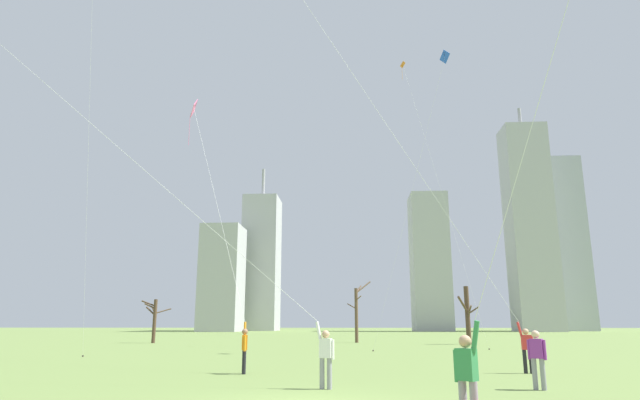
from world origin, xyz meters
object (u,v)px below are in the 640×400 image
Objects in this scene: kite_flyer_midfield_right_teal at (209,244)px; bystander_far_off_by_trees at (537,356)px; kite_flyer_foreground_right_pink at (231,286)px; distant_kite_low_near_trees_blue at (437,89)px; bare_tree_leftmost at (154,318)px; distant_kite_high_overhead_orange at (412,96)px; kite_flyer_far_back_white at (508,231)px; kite_flyer_midfield_center_green at (454,234)px; bare_tree_rightmost at (357,312)px; bare_tree_center at (467,314)px.

kite_flyer_midfield_right_teal is 10.34m from bystander_far_off_by_trees.
kite_flyer_foreground_right_pink is 21.47m from distant_kite_low_near_trees_blue.
bare_tree_leftmost is (-24.59, 16.45, -14.98)m from distant_kite_low_near_trees_blue.
kite_flyer_far_back_white is at bearing -94.51° from distant_kite_high_overhead_orange.
kite_flyer_midfield_center_green is 3.01× the size of bare_tree_rightmost.
bare_tree_leftmost is at bearing 177.35° from bare_tree_center.
bystander_far_off_by_trees is at bearing -3.60° from kite_flyer_midfield_right_teal.
distant_kite_high_overhead_orange is (0.21, 27.40, 20.12)m from bystander_far_off_by_trees.
bare_tree_center is at bearing 81.48° from bystander_far_off_by_trees.
kite_flyer_midfield_right_teal is 33.12m from distant_kite_high_overhead_orange.
distant_kite_low_near_trees_blue reaches higher than bare_tree_center.
bare_tree_center is (4.93, 32.91, 1.70)m from bystander_far_off_by_trees.
bare_tree_center reaches higher than bystander_far_off_by_trees.
distant_kite_low_near_trees_blue is 21.47m from bare_tree_center.
bare_tree_rightmost is (-9.75, 3.56, 0.26)m from bare_tree_center.
kite_flyer_midfield_center_green reaches higher than bare_tree_center.
bystander_far_off_by_trees is 0.32× the size of bare_tree_center.
kite_flyer_midfield_center_green reaches higher than bare_tree_rightmost.
bare_tree_leftmost is at bearing 124.91° from bystander_far_off_by_trees.
distant_kite_low_near_trees_blue is at bearing 82.61° from kite_flyer_far_back_white.
kite_flyer_foreground_right_pink is 0.57× the size of distant_kite_high_overhead_orange.
distant_kite_low_near_trees_blue is (1.88, 12.82, 12.02)m from kite_flyer_midfield_center_green.
kite_flyer_far_back_white is 0.96× the size of kite_flyer_foreground_right_pink.
bare_tree_center is 0.86× the size of bare_tree_rightmost.
bare_tree_rightmost is at bearing 97.52° from bystander_far_off_by_trees.
distant_kite_high_overhead_orange is 20.91m from bare_tree_rightmost.
distant_kite_low_near_trees_blue is (3.18, 24.50, 13.88)m from kite_flyer_far_back_white.
kite_flyer_midfield_center_green is 9.66m from kite_flyer_midfield_right_teal.
kite_flyer_midfield_center_green is 4.41× the size of bare_tree_leftmost.
distant_kite_high_overhead_orange is 6.19× the size of bare_tree_leftmost.
bare_tree_rightmost is (5.28, 30.88, -0.41)m from kite_flyer_foreground_right_pink.
distant_kite_high_overhead_orange is (2.69, 34.11, 17.64)m from kite_flyer_far_back_white.
kite_flyer_midfield_right_teal reaches higher than bystander_far_off_by_trees.
distant_kite_low_near_trees_blue reaches higher than bare_tree_leftmost.
kite_flyer_midfield_center_green is 28.71m from bare_tree_center.
distant_kite_high_overhead_orange is at bearing -61.02° from bare_tree_rightmost.
bare_tree_center is (6.12, 27.93, -2.63)m from kite_flyer_midfield_center_green.
kite_flyer_midfield_center_green is 10.91× the size of bystander_far_off_by_trees.
bare_tree_center is (7.42, 39.62, -0.77)m from kite_flyer_far_back_white.
distant_kite_low_near_trees_blue is 4.96× the size of bare_tree_leftmost.
bare_tree_leftmost is at bearing -173.34° from bare_tree_rightmost.
bystander_far_off_by_trees is (1.19, -4.98, -4.33)m from kite_flyer_midfield_center_green.
distant_kite_high_overhead_orange is at bearing -15.85° from bare_tree_leftmost.
bare_tree_center is (28.83, -1.34, 0.33)m from bare_tree_leftmost.
bare_tree_leftmost is at bearing 127.81° from kite_flyer_midfield_center_green.
kite_flyer_far_back_white is at bearing -62.40° from bare_tree_leftmost.
kite_flyer_midfield_right_teal reaches higher than bare_tree_center.
kite_flyer_far_back_white is at bearing -58.26° from kite_flyer_foreground_right_pink.
bare_tree_leftmost is at bearing 115.72° from kite_flyer_foreground_right_pink.
bystander_far_off_by_trees is at bearing -76.59° from kite_flyer_midfield_center_green.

